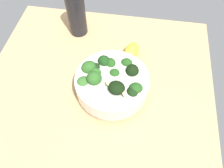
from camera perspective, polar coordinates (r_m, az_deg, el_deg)
The scene contains 4 objects.
ground_plane at distance 64.94cm, azimuth -3.80°, elevation -2.39°, with size 64.66×64.66×4.25cm, color tan.
bowl_of_broccoli at distance 59.04cm, azimuth -0.14°, elevation 0.36°, with size 19.30×19.24×9.63cm.
lemon_wedge at distance 68.81cm, azimuth 4.96°, elevation 8.08°, with size 7.00×4.21×4.44cm, color yellow.
bottle_tall at distance 73.81cm, azimuth -9.07°, elevation 17.58°, with size 5.83×5.83×16.82cm.
Camera 1 is at (9.53, -32.98, 53.00)cm, focal length 36.21 mm.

